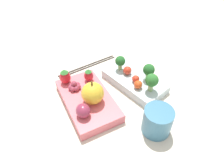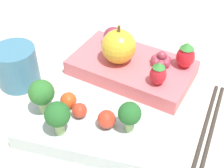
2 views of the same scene
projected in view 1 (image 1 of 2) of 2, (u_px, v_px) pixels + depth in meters
The scene contains 16 objects.
ground_plane at pixel (112, 92), 0.59m from camera, with size 4.00×4.00×0.00m, color beige.
bento_box_savoury at pixel (134, 81), 0.61m from camera, with size 0.20×0.13×0.03m.
bento_box_fruit at pixel (87, 100), 0.55m from camera, with size 0.22×0.14×0.03m.
broccoli_floret_0 at pixel (149, 70), 0.57m from camera, with size 0.03×0.03×0.05m.
broccoli_floret_1 at pixel (152, 81), 0.53m from camera, with size 0.04×0.04×0.05m.
broccoli_floret_2 at pixel (120, 61), 0.61m from camera, with size 0.03×0.03×0.05m.
cherry_tomato_0 at pixel (136, 79), 0.58m from camera, with size 0.02×0.02×0.02m.
cherry_tomato_1 at pixel (127, 70), 0.60m from camera, with size 0.03×0.03×0.03m.
cherry_tomato_2 at pixel (138, 85), 0.56m from camera, with size 0.02×0.02×0.02m.
apple at pixel (93, 93), 0.51m from camera, with size 0.06×0.06×0.07m.
strawberry_0 at pixel (89, 75), 0.57m from camera, with size 0.03×0.03×0.04m.
strawberry_1 at pixel (65, 76), 0.56m from camera, with size 0.03×0.03×0.05m.
plum at pixel (83, 111), 0.48m from camera, with size 0.04×0.03×0.03m.
grape_cluster at pixel (74, 86), 0.55m from camera, with size 0.03×0.04×0.03m.
drinking_cup at pixel (157, 121), 0.47m from camera, with size 0.07×0.07×0.07m.
chopsticks_pair at pixel (89, 65), 0.68m from camera, with size 0.02×0.21×0.01m.
Camera 1 is at (0.34, -0.24, 0.42)m, focal length 32.00 mm.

